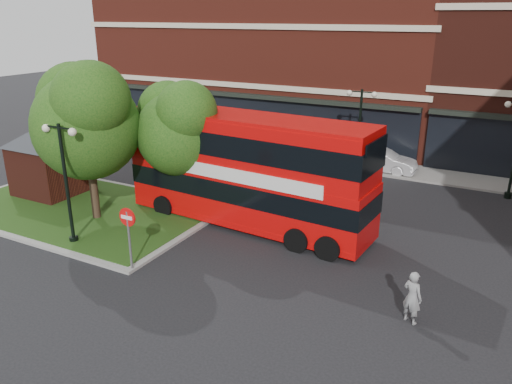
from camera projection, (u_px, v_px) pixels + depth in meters
The scene contains 14 objects.
ground at pixel (180, 277), 17.92m from camera, with size 120.00×120.00×0.00m, color black.
pavement_far at pixel (335, 162), 31.62m from camera, with size 44.00×3.00×0.12m, color slate.
terrace_far_left at pixel (275, 40), 39.05m from camera, with size 26.00×12.00×14.00m, color maroon.
traffic_island at pixel (82, 209), 23.93m from camera, with size 12.60×7.60×0.15m.
kiosk at pixel (48, 151), 25.33m from camera, with size 6.51×6.51×3.60m.
tree_island_west at pixel (85, 116), 21.36m from camera, with size 5.40×4.71×7.21m.
tree_island_east at pixel (178, 125), 22.28m from camera, with size 4.46×3.90×6.29m.
lamp_island at pixel (66, 178), 19.57m from camera, with size 1.72×0.36×5.00m.
lamp_far_left at pixel (359, 128), 28.14m from camera, with size 1.72×0.36×5.00m.
bus at pixel (247, 163), 21.51m from camera, with size 11.42×3.39×4.30m.
woman at pixel (412, 297), 15.03m from camera, with size 0.63×0.41×1.71m, color gray.
car_silver at pixel (280, 152), 31.30m from camera, with size 1.71×4.25×1.45m, color silver.
car_white at pixel (381, 160), 29.67m from camera, with size 1.45×4.17×1.37m, color silver.
no_entry_sign at pixel (128, 227), 17.70m from camera, with size 0.69×0.09×2.49m.
Camera 1 is at (9.84, -12.72, 8.92)m, focal length 35.00 mm.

